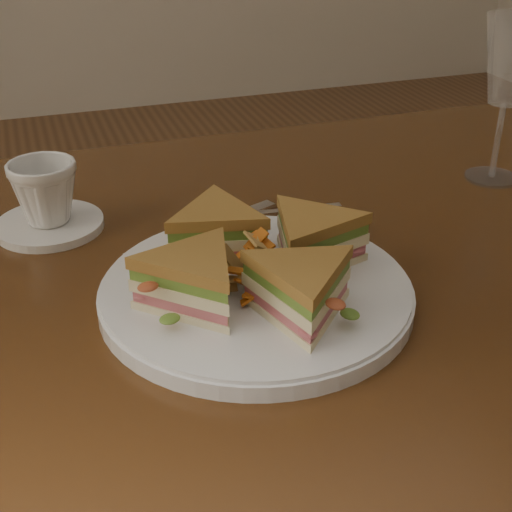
{
  "coord_description": "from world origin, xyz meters",
  "views": [
    {
      "loc": [
        -0.23,
        -0.64,
        1.13
      ],
      "look_at": [
        -0.03,
        -0.08,
        0.8
      ],
      "focal_mm": 50.0,
      "sensor_mm": 36.0,
      "label": 1
    }
  ],
  "objects_px": {
    "table": "(262,331)",
    "spoon": "(233,215)",
    "plate": "(256,293)",
    "wine_glass": "(511,65)",
    "saucer": "(50,225)",
    "coffee_cup": "(45,192)",
    "sandwich_wedges": "(256,261)",
    "knife": "(199,231)"
  },
  "relations": [
    {
      "from": "table",
      "to": "spoon",
      "type": "xyz_separation_m",
      "value": [
        -0.0,
        0.1,
        0.1
      ]
    },
    {
      "from": "table",
      "to": "plate",
      "type": "xyz_separation_m",
      "value": [
        -0.03,
        -0.08,
        0.11
      ]
    },
    {
      "from": "plate",
      "to": "wine_glass",
      "type": "height_order",
      "value": "wine_glass"
    },
    {
      "from": "plate",
      "to": "saucer",
      "type": "relative_size",
      "value": 2.46
    },
    {
      "from": "plate",
      "to": "coffee_cup",
      "type": "distance_m",
      "value": 0.29
    },
    {
      "from": "sandwich_wedges",
      "to": "saucer",
      "type": "xyz_separation_m",
      "value": [
        -0.18,
        0.23,
        -0.04
      ]
    },
    {
      "from": "plate",
      "to": "coffee_cup",
      "type": "bearing_deg",
      "value": 128.48
    },
    {
      "from": "sandwich_wedges",
      "to": "spoon",
      "type": "relative_size",
      "value": 1.52
    },
    {
      "from": "sandwich_wedges",
      "to": "coffee_cup",
      "type": "xyz_separation_m",
      "value": [
        -0.18,
        0.23,
        0.0
      ]
    },
    {
      "from": "knife",
      "to": "wine_glass",
      "type": "xyz_separation_m",
      "value": [
        0.42,
        0.03,
        0.15
      ]
    },
    {
      "from": "plate",
      "to": "table",
      "type": "bearing_deg",
      "value": 66.42
    },
    {
      "from": "saucer",
      "to": "coffee_cup",
      "type": "height_order",
      "value": "coffee_cup"
    },
    {
      "from": "table",
      "to": "sandwich_wedges",
      "type": "bearing_deg",
      "value": -113.58
    },
    {
      "from": "table",
      "to": "knife",
      "type": "distance_m",
      "value": 0.14
    },
    {
      "from": "knife",
      "to": "wine_glass",
      "type": "bearing_deg",
      "value": -18.65
    },
    {
      "from": "sandwich_wedges",
      "to": "knife",
      "type": "xyz_separation_m",
      "value": [
        -0.02,
        0.16,
        -0.04
      ]
    },
    {
      "from": "table",
      "to": "plate",
      "type": "bearing_deg",
      "value": -113.58
    },
    {
      "from": "table",
      "to": "wine_glass",
      "type": "xyz_separation_m",
      "value": [
        0.37,
        0.11,
        0.25
      ]
    },
    {
      "from": "table",
      "to": "spoon",
      "type": "bearing_deg",
      "value": 91.3
    },
    {
      "from": "coffee_cup",
      "to": "saucer",
      "type": "bearing_deg",
      "value": 0.0
    },
    {
      "from": "table",
      "to": "plate",
      "type": "distance_m",
      "value": 0.14
    },
    {
      "from": "spoon",
      "to": "saucer",
      "type": "relative_size",
      "value": 1.47
    },
    {
      "from": "saucer",
      "to": "table",
      "type": "bearing_deg",
      "value": -34.22
    },
    {
      "from": "plate",
      "to": "spoon",
      "type": "distance_m",
      "value": 0.19
    },
    {
      "from": "sandwich_wedges",
      "to": "spoon",
      "type": "xyz_separation_m",
      "value": [
        0.03,
        0.18,
        -0.04
      ]
    },
    {
      "from": "spoon",
      "to": "coffee_cup",
      "type": "distance_m",
      "value": 0.22
    },
    {
      "from": "sandwich_wedges",
      "to": "spoon",
      "type": "height_order",
      "value": "sandwich_wedges"
    },
    {
      "from": "spoon",
      "to": "table",
      "type": "bearing_deg",
      "value": -82.9
    },
    {
      "from": "plate",
      "to": "wine_glass",
      "type": "relative_size",
      "value": 1.42
    },
    {
      "from": "wine_glass",
      "to": "coffee_cup",
      "type": "relative_size",
      "value": 2.75
    },
    {
      "from": "sandwich_wedges",
      "to": "coffee_cup",
      "type": "distance_m",
      "value": 0.29
    },
    {
      "from": "sandwich_wedges",
      "to": "plate",
      "type": "bearing_deg",
      "value": 180.0
    },
    {
      "from": "knife",
      "to": "coffee_cup",
      "type": "bearing_deg",
      "value": 135.29
    },
    {
      "from": "wine_glass",
      "to": "coffee_cup",
      "type": "xyz_separation_m",
      "value": [
        -0.58,
        0.04,
        -0.11
      ]
    },
    {
      "from": "sandwich_wedges",
      "to": "saucer",
      "type": "relative_size",
      "value": 2.23
    },
    {
      "from": "plate",
      "to": "coffee_cup",
      "type": "height_order",
      "value": "coffee_cup"
    },
    {
      "from": "table",
      "to": "coffee_cup",
      "type": "distance_m",
      "value": 0.3
    },
    {
      "from": "spoon",
      "to": "plate",
      "type": "bearing_deg",
      "value": -94.33
    },
    {
      "from": "coffee_cup",
      "to": "table",
      "type": "bearing_deg",
      "value": -25.44
    },
    {
      "from": "wine_glass",
      "to": "saucer",
      "type": "xyz_separation_m",
      "value": [
        -0.58,
        0.04,
        -0.15
      ]
    },
    {
      "from": "knife",
      "to": "wine_glass",
      "type": "distance_m",
      "value": 0.45
    },
    {
      "from": "plate",
      "to": "coffee_cup",
      "type": "relative_size",
      "value": 3.9
    }
  ]
}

